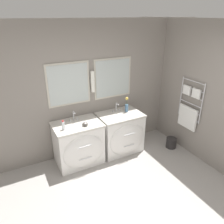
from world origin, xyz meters
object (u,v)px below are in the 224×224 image
object	(u,v)px
waste_bin	(171,142)
toiletry_bottle	(63,125)
vanity_left	(79,144)
vanity_right	(121,133)
flower_vase	(127,106)
amenity_bowl	(85,124)

from	to	relation	value
waste_bin	toiletry_bottle	bearing A→B (deg)	170.90
vanity_left	waste_bin	world-z (taller)	vanity_left
vanity_right	waste_bin	bearing A→B (deg)	-22.11
vanity_right	flower_vase	xyz separation A→B (m)	(0.18, 0.09, 0.53)
vanity_left	toiletry_bottle	xyz separation A→B (m)	(-0.28, -0.06, 0.49)
vanity_right	toiletry_bottle	distance (m)	1.28
vanity_left	flower_vase	size ratio (longest dim) A/B	2.78
amenity_bowl	flower_vase	bearing A→B (deg)	10.91
amenity_bowl	waste_bin	bearing A→B (deg)	-9.84
toiletry_bottle	amenity_bowl	size ratio (longest dim) A/B	1.71
toiletry_bottle	waste_bin	size ratio (longest dim) A/B	0.80
vanity_right	amenity_bowl	distance (m)	0.92
vanity_left	waste_bin	xyz separation A→B (m)	(1.93, -0.42, -0.30)
vanity_left	waste_bin	bearing A→B (deg)	-12.17
toiletry_bottle	waste_bin	distance (m)	2.37
flower_vase	waste_bin	size ratio (longest dim) A/B	1.42
amenity_bowl	waste_bin	world-z (taller)	amenity_bowl
amenity_bowl	waste_bin	xyz separation A→B (m)	(1.83, -0.32, -0.74)
waste_bin	amenity_bowl	bearing A→B (deg)	170.16
toiletry_bottle	flower_vase	size ratio (longest dim) A/B	0.56
vanity_right	waste_bin	size ratio (longest dim) A/B	3.96
vanity_left	amenity_bowl	xyz separation A→B (m)	(0.11, -0.10, 0.44)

